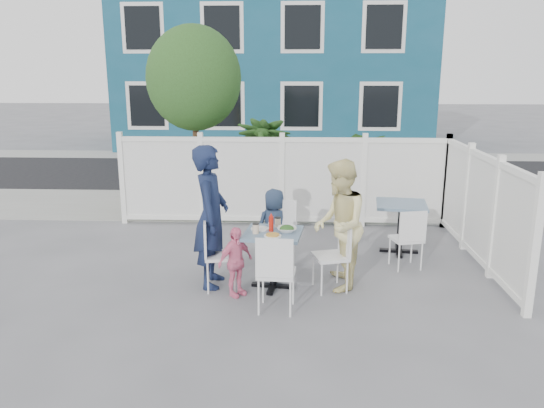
{
  "coord_description": "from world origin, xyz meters",
  "views": [
    {
      "loc": [
        0.35,
        -6.89,
        2.72
      ],
      "look_at": [
        0.04,
        -0.08,
        1.01
      ],
      "focal_mm": 35.0,
      "sensor_mm": 36.0,
      "label": 1
    }
  ],
  "objects_px": {
    "utility_cabinet": "(176,175)",
    "chair_near": "(275,269)",
    "chair_back": "(279,229)",
    "spare_table": "(401,214)",
    "toddler": "(235,262)",
    "chair_right": "(336,250)",
    "man": "(211,217)",
    "boy": "(274,227)",
    "chair_left": "(214,249)",
    "main_table": "(273,245)",
    "woman": "(339,225)"
  },
  "relations": [
    {
      "from": "spare_table",
      "to": "toddler",
      "type": "xyz_separation_m",
      "value": [
        -2.34,
        -1.74,
        -0.16
      ]
    },
    {
      "from": "chair_right",
      "to": "woman",
      "type": "height_order",
      "value": "woman"
    },
    {
      "from": "chair_left",
      "to": "toddler",
      "type": "height_order",
      "value": "chair_left"
    },
    {
      "from": "man",
      "to": "main_table",
      "type": "bearing_deg",
      "value": -94.97
    },
    {
      "from": "main_table",
      "to": "boy",
      "type": "relative_size",
      "value": 0.71
    },
    {
      "from": "chair_near",
      "to": "boy",
      "type": "relative_size",
      "value": 0.84
    },
    {
      "from": "chair_back",
      "to": "chair_near",
      "type": "relative_size",
      "value": 1.03
    },
    {
      "from": "utility_cabinet",
      "to": "chair_back",
      "type": "xyz_separation_m",
      "value": [
        2.31,
        -3.73,
        -0.05
      ]
    },
    {
      "from": "main_table",
      "to": "chair_near",
      "type": "height_order",
      "value": "chair_near"
    },
    {
      "from": "main_table",
      "to": "man",
      "type": "distance_m",
      "value": 0.87
    },
    {
      "from": "woman",
      "to": "main_table",
      "type": "bearing_deg",
      "value": -84.13
    },
    {
      "from": "main_table",
      "to": "chair_near",
      "type": "xyz_separation_m",
      "value": [
        0.06,
        -0.75,
        -0.04
      ]
    },
    {
      "from": "chair_left",
      "to": "chair_back",
      "type": "height_order",
      "value": "chair_back"
    },
    {
      "from": "chair_left",
      "to": "chair_near",
      "type": "distance_m",
      "value": 1.06
    },
    {
      "from": "main_table",
      "to": "chair_back",
      "type": "height_order",
      "value": "chair_back"
    },
    {
      "from": "utility_cabinet",
      "to": "toddler",
      "type": "bearing_deg",
      "value": -75.44
    },
    {
      "from": "boy",
      "to": "utility_cabinet",
      "type": "bearing_deg",
      "value": -80.68
    },
    {
      "from": "chair_right",
      "to": "chair_left",
      "type": "bearing_deg",
      "value": 76.55
    },
    {
      "from": "main_table",
      "to": "woman",
      "type": "distance_m",
      "value": 0.87
    },
    {
      "from": "woman",
      "to": "chair_left",
      "type": "bearing_deg",
      "value": -83.04
    },
    {
      "from": "chair_right",
      "to": "chair_near",
      "type": "bearing_deg",
      "value": 119.22
    },
    {
      "from": "chair_left",
      "to": "chair_right",
      "type": "distance_m",
      "value": 1.55
    },
    {
      "from": "utility_cabinet",
      "to": "chair_near",
      "type": "xyz_separation_m",
      "value": [
        2.32,
        -5.23,
        -0.06
      ]
    },
    {
      "from": "man",
      "to": "toddler",
      "type": "height_order",
      "value": "man"
    },
    {
      "from": "chair_back",
      "to": "utility_cabinet",
      "type": "bearing_deg",
      "value": -37.72
    },
    {
      "from": "man",
      "to": "chair_back",
      "type": "bearing_deg",
      "value": -51.16
    },
    {
      "from": "chair_back",
      "to": "boy",
      "type": "distance_m",
      "value": 0.16
    },
    {
      "from": "chair_left",
      "to": "utility_cabinet",
      "type": "bearing_deg",
      "value": -170.72
    },
    {
      "from": "chair_back",
      "to": "chair_left",
      "type": "bearing_deg",
      "value": 66.3
    },
    {
      "from": "chair_right",
      "to": "toddler",
      "type": "height_order",
      "value": "chair_right"
    },
    {
      "from": "chair_near",
      "to": "chair_back",
      "type": "bearing_deg",
      "value": 95.06
    },
    {
      "from": "chair_near",
      "to": "toddler",
      "type": "xyz_separation_m",
      "value": [
        -0.51,
        0.47,
        -0.1
      ]
    },
    {
      "from": "utility_cabinet",
      "to": "toddler",
      "type": "distance_m",
      "value": 5.09
    },
    {
      "from": "spare_table",
      "to": "chair_back",
      "type": "xyz_separation_m",
      "value": [
        -1.83,
        -0.7,
        -0.04
      ]
    },
    {
      "from": "chair_right",
      "to": "man",
      "type": "distance_m",
      "value": 1.65
    },
    {
      "from": "utility_cabinet",
      "to": "boy",
      "type": "height_order",
      "value": "utility_cabinet"
    },
    {
      "from": "man",
      "to": "utility_cabinet",
      "type": "bearing_deg",
      "value": 18.28
    },
    {
      "from": "man",
      "to": "chair_left",
      "type": "bearing_deg",
      "value": -159.49
    },
    {
      "from": "chair_back",
      "to": "man",
      "type": "relative_size",
      "value": 0.53
    },
    {
      "from": "woman",
      "to": "toddler",
      "type": "bearing_deg",
      "value": -73.06
    },
    {
      "from": "main_table",
      "to": "boy",
      "type": "bearing_deg",
      "value": 91.23
    },
    {
      "from": "chair_left",
      "to": "chair_back",
      "type": "distance_m",
      "value": 1.15
    },
    {
      "from": "chair_left",
      "to": "man",
      "type": "bearing_deg",
      "value": -168.55
    },
    {
      "from": "woman",
      "to": "toddler",
      "type": "relative_size",
      "value": 1.89
    },
    {
      "from": "main_table",
      "to": "chair_back",
      "type": "xyz_separation_m",
      "value": [
        0.05,
        0.75,
        -0.02
      ]
    },
    {
      "from": "main_table",
      "to": "chair_back",
      "type": "distance_m",
      "value": 0.76
    },
    {
      "from": "spare_table",
      "to": "chair_near",
      "type": "relative_size",
      "value": 0.89
    },
    {
      "from": "utility_cabinet",
      "to": "chair_right",
      "type": "xyz_separation_m",
      "value": [
        3.06,
        -4.49,
        -0.08
      ]
    },
    {
      "from": "main_table",
      "to": "boy",
      "type": "distance_m",
      "value": 0.89
    },
    {
      "from": "main_table",
      "to": "spare_table",
      "type": "bearing_deg",
      "value": 37.67
    }
  ]
}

